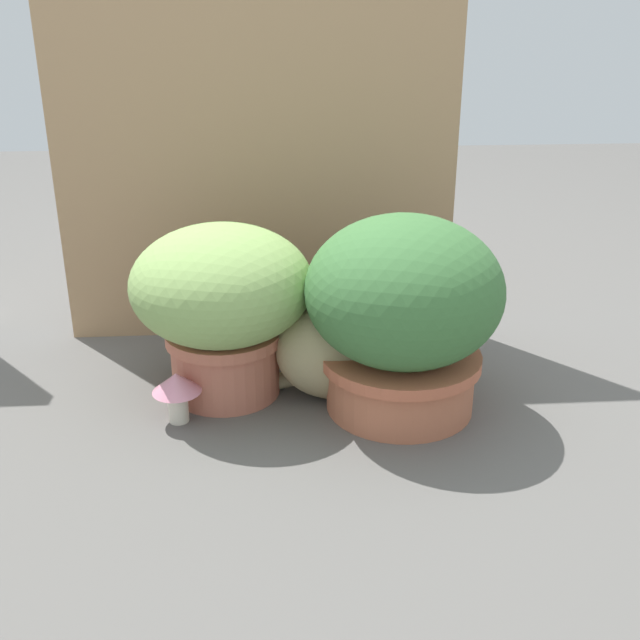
{
  "coord_description": "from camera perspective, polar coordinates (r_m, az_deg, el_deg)",
  "views": [
    {
      "loc": [
        -0.03,
        -1.34,
        0.8
      ],
      "look_at": [
        0.08,
        0.12,
        0.18
      ],
      "focal_mm": 43.66,
      "sensor_mm": 36.0,
      "label": 1
    }
  ],
  "objects": [
    {
      "name": "grass_planter",
      "position": [
        1.62,
        -7.17,
        1.48
      ],
      "size": [
        0.38,
        0.38,
        0.37
      ],
      "color": "#B76750",
      "rests_on": "ground"
    },
    {
      "name": "ground_plane",
      "position": [
        1.56,
        -2.52,
        -7.97
      ],
      "size": [
        6.0,
        6.0,
        0.0
      ],
      "primitive_type": "plane",
      "color": "#595653"
    },
    {
      "name": "mushroom_ornament_pink",
      "position": [
        1.57,
        -10.45,
        -4.9
      ],
      "size": [
        0.1,
        0.1,
        0.11
      ],
      "color": "silver",
      "rests_on": "ground"
    },
    {
      "name": "cardboard_backdrop",
      "position": [
        1.86,
        -4.66,
        13.21
      ],
      "size": [
        0.94,
        0.03,
        0.98
      ],
      "primitive_type": "cube",
      "color": "tan",
      "rests_on": "ground"
    },
    {
      "name": "cat",
      "position": [
        1.63,
        1.88,
        -1.72
      ],
      "size": [
        0.38,
        0.18,
        0.32
      ],
      "color": "tan",
      "rests_on": "ground"
    },
    {
      "name": "leafy_planter",
      "position": [
        1.55,
        6.11,
        0.65
      ],
      "size": [
        0.39,
        0.39,
        0.41
      ],
      "color": "#B56748",
      "rests_on": "ground"
    }
  ]
}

